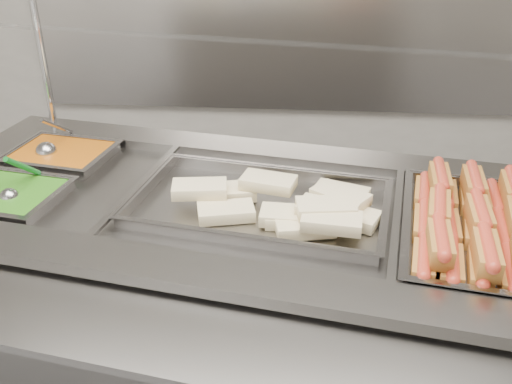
# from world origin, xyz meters

# --- Properties ---
(back_panel) EXTENTS (3.00, 0.04, 1.20)m
(back_panel) POSITION_xyz_m (0.00, 2.45, 1.20)
(back_panel) COLOR #A19C97
(back_panel) RESTS_ON ground
(steam_counter) EXTENTS (2.22, 1.28, 1.00)m
(steam_counter) POSITION_xyz_m (-0.05, 0.51, 0.50)
(steam_counter) COLOR slate
(steam_counter) RESTS_ON ground
(tray_rail) EXTENTS (2.02, 0.75, 0.06)m
(tray_rail) POSITION_xyz_m (-0.15, -0.04, 0.94)
(tray_rail) COLOR gray
(tray_rail) RESTS_ON steam_counter
(sneeze_guard) EXTENTS (1.86, 0.65, 0.49)m
(sneeze_guard) POSITION_xyz_m (-0.00, 0.75, 1.40)
(sneeze_guard) COLOR silver
(sneeze_guard) RESTS_ON steam_counter
(pan_hotdogs) EXTENTS (0.48, 0.67, 0.11)m
(pan_hotdogs) POSITION_xyz_m (0.64, 0.39, 0.95)
(pan_hotdogs) COLOR gray
(pan_hotdogs) RESTS_ON steam_counter
(pan_wraps) EXTENTS (0.82, 0.57, 0.08)m
(pan_wraps) POSITION_xyz_m (0.02, 0.50, 0.97)
(pan_wraps) COLOR gray
(pan_wraps) RESTS_ON steam_counter
(pan_beans) EXTENTS (0.38, 0.32, 0.11)m
(pan_beans) POSITION_xyz_m (-0.72, 0.80, 0.95)
(pan_beans) COLOR gray
(pan_beans) RESTS_ON steam_counter
(pan_peas) EXTENTS (0.38, 0.32, 0.11)m
(pan_peas) POSITION_xyz_m (-0.78, 0.48, 0.95)
(pan_peas) COLOR gray
(pan_peas) RESTS_ON steam_counter
(hotdogs_in_buns) EXTENTS (0.40, 0.61, 0.13)m
(hotdogs_in_buns) POSITION_xyz_m (0.62, 0.39, 1.01)
(hotdogs_in_buns) COLOR #AB6624
(hotdogs_in_buns) RESTS_ON pan_hotdogs
(tortilla_wraps) EXTENTS (0.64, 0.35, 0.08)m
(tortilla_wraps) POSITION_xyz_m (0.13, 0.46, 1.00)
(tortilla_wraps) COLOR beige
(tortilla_wraps) RESTS_ON pan_wraps
(ladle) EXTENTS (0.08, 0.21, 0.17)m
(ladle) POSITION_xyz_m (-0.77, 0.79, 1.01)
(ladle) COLOR #AFAFB4
(ladle) RESTS_ON pan_beans
(serving_spoon) EXTENTS (0.07, 0.19, 0.16)m
(serving_spoon) POSITION_xyz_m (-0.75, 0.47, 1.01)
(serving_spoon) COLOR #AFAFB4
(serving_spoon) RESTS_ON pan_peas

